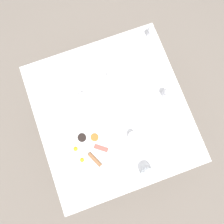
# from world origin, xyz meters

# --- Properties ---
(ground_plane) EXTENTS (8.00, 8.00, 0.00)m
(ground_plane) POSITION_xyz_m (0.00, 0.00, 0.00)
(ground_plane) COLOR #70665B
(table) EXTENTS (1.03, 0.99, 0.75)m
(table) POSITION_xyz_m (0.00, 0.00, 0.67)
(table) COLOR white
(table) RESTS_ON ground_plane
(breakfast_plate) EXTENTS (0.31, 0.31, 0.04)m
(breakfast_plate) POSITION_xyz_m (0.17, -0.22, 0.75)
(breakfast_plate) COLOR white
(breakfast_plate) RESTS_ON table
(teapot_near) EXTENTS (0.18, 0.11, 0.14)m
(teapot_near) POSITION_xyz_m (-0.11, -0.14, 0.80)
(teapot_near) COLOR white
(teapot_near) RESTS_ON table
(teacup_with_saucer_left) EXTENTS (0.15, 0.15, 0.07)m
(teacup_with_saucer_left) POSITION_xyz_m (-0.23, 0.09, 0.77)
(teacup_with_saucer_left) COLOR white
(teacup_with_saucer_left) RESTS_ON table
(water_glass_tall) EXTENTS (0.08, 0.08, 0.13)m
(water_glass_tall) POSITION_xyz_m (0.45, 0.08, 0.81)
(water_glass_tall) COLOR white
(water_glass_tall) RESTS_ON table
(creamer_jug) EXTENTS (0.08, 0.06, 0.07)m
(creamer_jug) POSITION_xyz_m (0.20, 0.07, 0.78)
(creamer_jug) COLOR white
(creamer_jug) RESTS_ON table
(pepper_grinder) EXTENTS (0.05, 0.05, 0.11)m
(pepper_grinder) POSITION_xyz_m (0.01, 0.37, 0.80)
(pepper_grinder) COLOR #BCBCC1
(pepper_grinder) RESTS_ON table
(salt_grinder) EXTENTS (0.05, 0.05, 0.11)m
(salt_grinder) POSITION_xyz_m (-0.43, 0.44, 0.80)
(salt_grinder) COLOR #BCBCC1
(salt_grinder) RESTS_ON table
(fork_by_plate) EXTENTS (0.08, 0.15, 0.00)m
(fork_by_plate) POSITION_xyz_m (0.02, 0.25, 0.75)
(fork_by_plate) COLOR silver
(fork_by_plate) RESTS_ON table
(knife_by_plate) EXTENTS (0.07, 0.22, 0.00)m
(knife_by_plate) POSITION_xyz_m (0.32, 0.32, 0.75)
(knife_by_plate) COLOR silver
(knife_by_plate) RESTS_ON table
(spoon_for_tea) EXTENTS (0.13, 0.10, 0.00)m
(spoon_for_tea) POSITION_xyz_m (-0.40, -0.33, 0.75)
(spoon_for_tea) COLOR silver
(spoon_for_tea) RESTS_ON table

